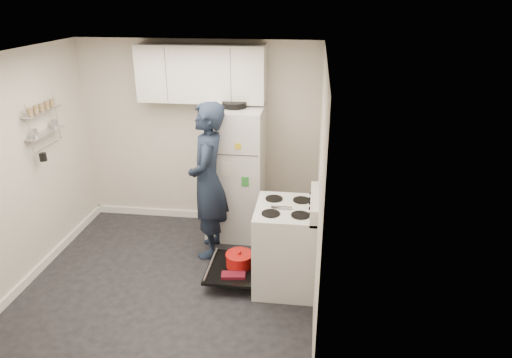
# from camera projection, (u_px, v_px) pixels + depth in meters

# --- Properties ---
(room) EXTENTS (3.21, 3.21, 2.51)m
(room) POSITION_uv_depth(u_px,v_px,m) (161.00, 183.00, 4.73)
(room) COLOR black
(room) RESTS_ON ground
(electric_range) EXTENTS (0.66, 0.76, 1.10)m
(electric_range) POSITION_uv_depth(u_px,v_px,m) (284.00, 247.00, 4.97)
(electric_range) COLOR silver
(electric_range) RESTS_ON ground
(open_oven_door) EXTENTS (0.55, 0.70, 0.23)m
(open_oven_door) POSITION_uv_depth(u_px,v_px,m) (235.00, 264.00, 5.15)
(open_oven_door) COLOR black
(open_oven_door) RESTS_ON ground
(refrigerator) EXTENTS (0.72, 0.74, 1.80)m
(refrigerator) POSITION_uv_depth(u_px,v_px,m) (236.00, 172.00, 5.91)
(refrigerator) COLOR silver
(refrigerator) RESTS_ON ground
(upper_cabinets) EXTENTS (1.60, 0.33, 0.70)m
(upper_cabinets) POSITION_uv_depth(u_px,v_px,m) (201.00, 73.00, 5.65)
(upper_cabinets) COLOR silver
(upper_cabinets) RESTS_ON room
(wall_shelf_rack) EXTENTS (0.14, 0.60, 0.61)m
(wall_shelf_rack) POSITION_uv_depth(u_px,v_px,m) (43.00, 122.00, 5.15)
(wall_shelf_rack) COLOR #B2B2B7
(wall_shelf_rack) RESTS_ON room
(person) EXTENTS (0.50, 0.73, 1.91)m
(person) POSITION_uv_depth(u_px,v_px,m) (208.00, 181.00, 5.42)
(person) COLOR #172033
(person) RESTS_ON ground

